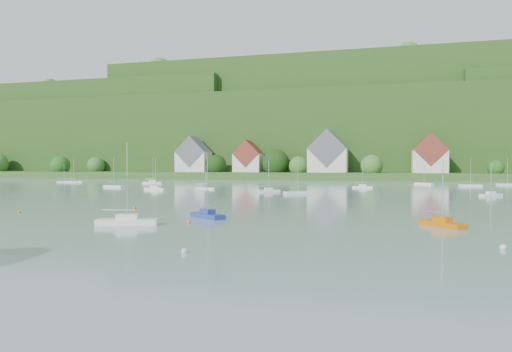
# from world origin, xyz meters

# --- Properties ---
(far_shore_strip) EXTENTS (600.00, 60.00, 3.00)m
(far_shore_strip) POSITION_xyz_m (0.00, 200.00, 1.50)
(far_shore_strip) COLOR #274F1D
(far_shore_strip) RESTS_ON ground
(forested_ridge) EXTENTS (620.00, 181.22, 69.89)m
(forested_ridge) POSITION_xyz_m (0.39, 268.57, 22.89)
(forested_ridge) COLOR #1B3C13
(forested_ridge) RESTS_ON ground
(village_building_0) EXTENTS (14.00, 10.40, 16.00)m
(village_building_0) POSITION_xyz_m (-55.00, 187.00, 9.51)
(village_building_0) COLOR silver
(village_building_0) RESTS_ON far_shore_strip
(village_building_1) EXTENTS (12.00, 9.36, 14.00)m
(village_building_1) POSITION_xyz_m (-30.00, 189.00, 8.75)
(village_building_1) COLOR silver
(village_building_1) RESTS_ON far_shore_strip
(village_building_2) EXTENTS (16.00, 11.44, 18.00)m
(village_building_2) POSITION_xyz_m (5.00, 188.00, 10.27)
(village_building_2) COLOR silver
(village_building_2) RESTS_ON far_shore_strip
(village_building_3) EXTENTS (13.00, 10.40, 15.50)m
(village_building_3) POSITION_xyz_m (45.00, 186.00, 9.43)
(village_building_3) COLOR silver
(village_building_3) RESTS_ON far_shore_strip
(near_sailboat_1) EXTENTS (5.09, 4.35, 7.11)m
(near_sailboat_1) POSITION_xyz_m (7.32, 40.05, 0.41)
(near_sailboat_1) COLOR navy
(near_sailboat_1) RESTS_ON ground
(near_sailboat_3) EXTENTS (6.37, 3.29, 8.28)m
(near_sailboat_3) POSITION_xyz_m (1.72, 32.16, 0.44)
(near_sailboat_3) COLOR white
(near_sailboat_3) RESTS_ON ground
(near_sailboat_5) EXTENTS (4.21, 4.69, 6.66)m
(near_sailboat_5) POSITION_xyz_m (32.30, 38.80, 0.40)
(near_sailboat_5) COLOR #CB6307
(near_sailboat_5) RESTS_ON ground
(mooring_buoy_0) EXTENTS (0.40, 0.40, 0.40)m
(mooring_buoy_0) POSITION_xyz_m (-17.62, 39.25, 0.00)
(mooring_buoy_0) COLOR orange
(mooring_buoy_0) RESTS_ON ground
(mooring_buoy_1) EXTENTS (0.42, 0.42, 0.42)m
(mooring_buoy_1) POSITION_xyz_m (13.38, 19.64, 0.00)
(mooring_buoy_1) COLOR silver
(mooring_buoy_1) RESTS_ON ground
(mooring_buoy_2) EXTENTS (0.41, 0.41, 0.41)m
(mooring_buoy_2) POSITION_xyz_m (7.19, 34.95, 0.00)
(mooring_buoy_2) COLOR orange
(mooring_buoy_2) RESTS_ON ground
(mooring_buoy_3) EXTENTS (0.41, 0.41, 0.41)m
(mooring_buoy_3) POSITION_xyz_m (-6.46, 48.05, 0.00)
(mooring_buoy_3) COLOR orange
(mooring_buoy_3) RESTS_ON ground
(mooring_buoy_4) EXTENTS (0.48, 0.48, 0.48)m
(mooring_buoy_4) POSITION_xyz_m (34.95, 26.74, 0.00)
(mooring_buoy_4) COLOR silver
(mooring_buoy_4) RESTS_ON ground
(far_sailboat_cluster) EXTENTS (184.38, 61.23, 8.71)m
(far_sailboat_cluster) POSITION_xyz_m (19.74, 118.92, 0.37)
(far_sailboat_cluster) COLOR white
(far_sailboat_cluster) RESTS_ON ground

